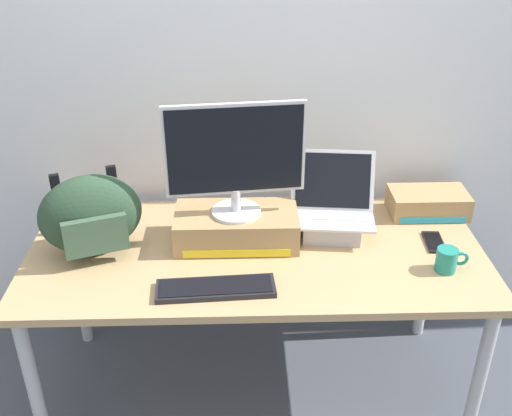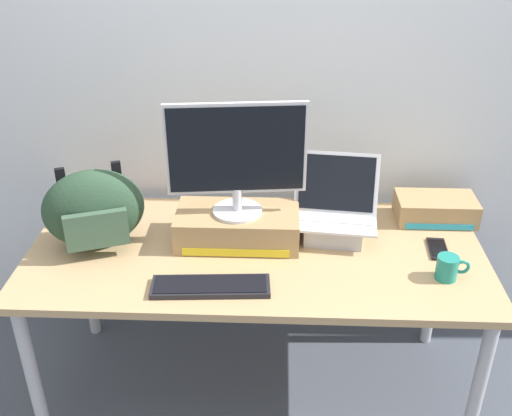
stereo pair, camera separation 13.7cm
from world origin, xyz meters
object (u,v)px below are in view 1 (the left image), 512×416
at_px(open_laptop, 331,217).
at_px(external_keyboard, 216,288).
at_px(toner_box_yellow, 236,227).
at_px(plush_toy, 113,203).
at_px(toner_box_cyan, 428,203).
at_px(cell_phone, 434,242).
at_px(desktop_monitor, 235,157).
at_px(coffee_mug, 447,260).
at_px(messenger_backpack, 91,215).

bearing_deg(open_laptop, external_keyboard, -134.10).
distance_m(open_laptop, external_keyboard, 0.59).
distance_m(toner_box_yellow, external_keyboard, 0.33).
xyz_separation_m(plush_toy, toner_box_cyan, (1.32, -0.04, 0.00)).
bearing_deg(cell_phone, plush_toy, 171.29).
bearing_deg(plush_toy, toner_box_cyan, -1.82).
bearing_deg(desktop_monitor, external_keyboard, -108.92).
bearing_deg(desktop_monitor, toner_box_yellow, 92.29).
distance_m(cell_phone, toner_box_cyan, 0.24).
bearing_deg(external_keyboard, toner_box_yellow, 73.84).
bearing_deg(coffee_mug, open_laptop, 143.95).
height_order(open_laptop, toner_box_cyan, open_laptop).
bearing_deg(desktop_monitor, toner_box_cyan, 7.63).
xyz_separation_m(open_laptop, plush_toy, (-0.89, 0.18, -0.02)).
bearing_deg(plush_toy, toner_box_yellow, -24.63).
bearing_deg(open_laptop, messenger_backpack, -167.34).
bearing_deg(plush_toy, open_laptop, -11.65).
relative_size(toner_box_yellow, desktop_monitor, 0.92).
bearing_deg(desktop_monitor, plush_toy, 149.07).
height_order(messenger_backpack, toner_box_cyan, messenger_backpack).
distance_m(toner_box_yellow, cell_phone, 0.77).
distance_m(coffee_mug, plush_toy, 1.36).
bearing_deg(desktop_monitor, cell_phone, -9.13).
bearing_deg(toner_box_cyan, external_keyboard, -149.40).
distance_m(cell_phone, plush_toy, 1.32).
relative_size(open_laptop, coffee_mug, 2.94).
distance_m(external_keyboard, cell_phone, 0.88).
xyz_separation_m(desktop_monitor, cell_phone, (0.77, -0.04, -0.35)).
height_order(toner_box_yellow, cell_phone, toner_box_yellow).
height_order(toner_box_yellow, toner_box_cyan, toner_box_yellow).
height_order(open_laptop, cell_phone, open_laptop).
bearing_deg(toner_box_yellow, coffee_mug, -16.43).
bearing_deg(coffee_mug, plush_toy, 160.12).
bearing_deg(plush_toy, desktop_monitor, -24.73).
xyz_separation_m(messenger_backpack, plush_toy, (0.01, 0.29, -0.11)).
xyz_separation_m(coffee_mug, toner_box_cyan, (0.05, 0.42, 0.01)).
bearing_deg(toner_box_cyan, open_laptop, -161.57).
bearing_deg(cell_phone, external_keyboard, -157.98).
xyz_separation_m(messenger_backpack, toner_box_cyan, (1.34, 0.25, -0.11)).
height_order(toner_box_yellow, open_laptop, open_laptop).
height_order(external_keyboard, toner_box_cyan, toner_box_cyan).
xyz_separation_m(desktop_monitor, external_keyboard, (-0.07, -0.32, -0.35)).
distance_m(desktop_monitor, cell_phone, 0.84).
distance_m(coffee_mug, cell_phone, 0.19).
distance_m(toner_box_yellow, coffee_mug, 0.79).
relative_size(open_laptop, messenger_backpack, 0.83).
bearing_deg(cell_phone, open_laptop, 169.97).
distance_m(open_laptop, cell_phone, 0.41).
xyz_separation_m(desktop_monitor, open_laptop, (0.37, 0.05, -0.29)).
bearing_deg(desktop_monitor, coffee_mug, -22.55).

